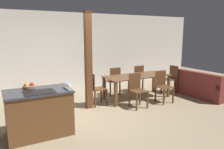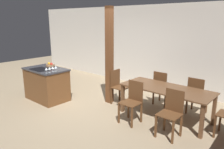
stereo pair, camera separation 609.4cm
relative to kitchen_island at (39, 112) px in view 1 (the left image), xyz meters
The scene contains 17 objects.
ground_plane 1.48m from the kitchen_island, 15.42° to the left, with size 16.00×16.00×0.00m, color #9E896B.
wall_back 3.45m from the kitchen_island, 65.87° to the left, with size 11.20×0.08×2.70m.
kitchen_island is the anchor object (origin of this frame).
fruit_bowl 0.56m from the kitchen_island, 117.33° to the left, with size 0.25×0.25×0.11m.
wine_glass_near 0.85m from the kitchen_island, 29.90° to the right, with size 0.08×0.08×0.14m.
wine_glass_middle 0.82m from the kitchen_island, 22.02° to the right, with size 0.08×0.08×0.14m.
wine_glass_far 0.80m from the kitchen_island, 13.15° to the right, with size 0.08×0.08×0.14m.
wine_glass_end 0.79m from the kitchen_island, ahead, with size 0.08×0.08×0.14m.
dining_table 3.33m from the kitchen_island, 19.46° to the left, with size 2.05×0.87×0.73m.
dining_chair_near_left 2.71m from the kitchen_island, ahead, with size 0.40×0.40×0.92m.
dining_chair_near_right 3.62m from the kitchen_island, ahead, with size 0.40×0.40×0.92m.
dining_chair_far_left 3.20m from the kitchen_island, 33.53° to the left, with size 0.40×0.40×0.92m.
dining_chair_far_right 4.01m from the kitchen_island, 26.21° to the left, with size 0.40×0.40×0.92m.
dining_chair_head_end 2.06m from the kitchen_island, 32.56° to the left, with size 0.40×0.40×0.92m.
dining_chair_foot_end 4.66m from the kitchen_island, 13.73° to the left, with size 0.40×0.40×0.92m.
couch 5.11m from the kitchen_island, ahead, with size 0.90×1.73×0.82m.
timber_post 1.98m from the kitchen_island, 34.21° to the left, with size 0.16×0.16×2.57m.
Camera 1 is at (-2.06, -4.67, 2.00)m, focal length 35.00 mm.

